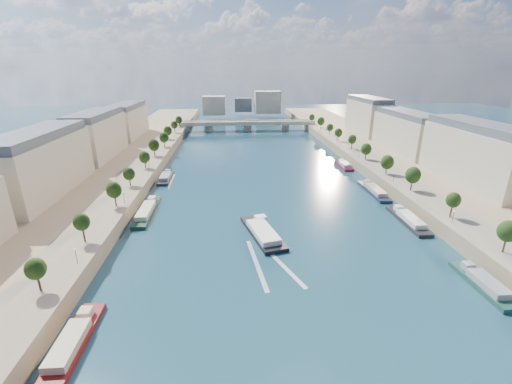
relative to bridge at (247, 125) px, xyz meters
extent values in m
plane|color=#0B2632|center=(0.00, -141.79, -5.08)|extent=(700.00, 700.00, 0.00)
cube|color=#9E8460|center=(-72.00, -141.79, -2.58)|extent=(44.00, 520.00, 5.00)
cube|color=#9E8460|center=(72.00, -141.79, -2.58)|extent=(44.00, 520.00, 5.00)
cube|color=gray|center=(-57.00, -141.79, -0.03)|extent=(14.00, 520.00, 0.10)
cube|color=gray|center=(57.00, -141.79, -0.03)|extent=(14.00, 520.00, 0.10)
cylinder|color=#382B1E|center=(-55.00, -223.79, 1.83)|extent=(0.50, 0.50, 3.82)
ellipsoid|color=black|center=(-55.00, -223.79, 5.42)|extent=(4.80, 4.80, 5.52)
cylinder|color=#382B1E|center=(-55.00, -199.79, 1.83)|extent=(0.50, 0.50, 3.82)
ellipsoid|color=black|center=(-55.00, -199.79, 5.42)|extent=(4.80, 4.80, 5.52)
cylinder|color=#382B1E|center=(-55.00, -175.79, 1.83)|extent=(0.50, 0.50, 3.82)
ellipsoid|color=black|center=(-55.00, -175.79, 5.42)|extent=(4.80, 4.80, 5.52)
cylinder|color=#382B1E|center=(-55.00, -151.79, 1.83)|extent=(0.50, 0.50, 3.82)
ellipsoid|color=black|center=(-55.00, -151.79, 5.42)|extent=(4.80, 4.80, 5.52)
cylinder|color=#382B1E|center=(-55.00, -127.79, 1.83)|extent=(0.50, 0.50, 3.82)
ellipsoid|color=black|center=(-55.00, -127.79, 5.42)|extent=(4.80, 4.80, 5.52)
cylinder|color=#382B1E|center=(-55.00, -103.79, 1.83)|extent=(0.50, 0.50, 3.82)
ellipsoid|color=black|center=(-55.00, -103.79, 5.42)|extent=(4.80, 4.80, 5.52)
cylinder|color=#382B1E|center=(-55.00, -79.79, 1.83)|extent=(0.50, 0.50, 3.82)
ellipsoid|color=black|center=(-55.00, -79.79, 5.42)|extent=(4.80, 4.80, 5.52)
cylinder|color=#382B1E|center=(-55.00, -55.79, 1.83)|extent=(0.50, 0.50, 3.82)
ellipsoid|color=black|center=(-55.00, -55.79, 5.42)|extent=(4.80, 4.80, 5.52)
cylinder|color=#382B1E|center=(-55.00, -31.79, 1.83)|extent=(0.50, 0.50, 3.82)
ellipsoid|color=black|center=(-55.00, -31.79, 5.42)|extent=(4.80, 4.80, 5.52)
cylinder|color=#382B1E|center=(-55.00, -7.79, 1.83)|extent=(0.50, 0.50, 3.82)
ellipsoid|color=black|center=(-55.00, -7.79, 5.42)|extent=(4.80, 4.80, 5.52)
cylinder|color=#382B1E|center=(55.00, -215.79, 1.83)|extent=(0.50, 0.50, 3.82)
ellipsoid|color=black|center=(55.00, -215.79, 5.42)|extent=(4.80, 4.80, 5.52)
cylinder|color=#382B1E|center=(55.00, -191.79, 1.83)|extent=(0.50, 0.50, 3.82)
ellipsoid|color=black|center=(55.00, -191.79, 5.42)|extent=(4.80, 4.80, 5.52)
cylinder|color=#382B1E|center=(55.00, -167.79, 1.83)|extent=(0.50, 0.50, 3.82)
ellipsoid|color=black|center=(55.00, -167.79, 5.42)|extent=(4.80, 4.80, 5.52)
cylinder|color=#382B1E|center=(55.00, -143.79, 1.83)|extent=(0.50, 0.50, 3.82)
ellipsoid|color=black|center=(55.00, -143.79, 5.42)|extent=(4.80, 4.80, 5.52)
cylinder|color=#382B1E|center=(55.00, -119.79, 1.83)|extent=(0.50, 0.50, 3.82)
ellipsoid|color=black|center=(55.00, -119.79, 5.42)|extent=(4.80, 4.80, 5.52)
cylinder|color=#382B1E|center=(55.00, -95.79, 1.83)|extent=(0.50, 0.50, 3.82)
ellipsoid|color=black|center=(55.00, -95.79, 5.42)|extent=(4.80, 4.80, 5.52)
cylinder|color=#382B1E|center=(55.00, -71.79, 1.83)|extent=(0.50, 0.50, 3.82)
ellipsoid|color=black|center=(55.00, -71.79, 5.42)|extent=(4.80, 4.80, 5.52)
cylinder|color=#382B1E|center=(55.00, -47.79, 1.83)|extent=(0.50, 0.50, 3.82)
ellipsoid|color=black|center=(55.00, -47.79, 5.42)|extent=(4.80, 4.80, 5.52)
cylinder|color=#382B1E|center=(55.00, -23.79, 1.83)|extent=(0.50, 0.50, 3.82)
ellipsoid|color=black|center=(55.00, -23.79, 5.42)|extent=(4.80, 4.80, 5.52)
cylinder|color=#382B1E|center=(55.00, 0.21, 1.83)|extent=(0.50, 0.50, 3.82)
ellipsoid|color=black|center=(55.00, 0.21, 5.42)|extent=(4.80, 4.80, 5.52)
cylinder|color=black|center=(-52.50, -211.79, 1.92)|extent=(0.14, 0.14, 4.00)
sphere|color=#FFE5B2|center=(-52.50, -211.79, 4.02)|extent=(0.36, 0.36, 0.36)
cylinder|color=black|center=(-52.50, -171.79, 1.92)|extent=(0.14, 0.14, 4.00)
sphere|color=#FFE5B2|center=(-52.50, -171.79, 4.02)|extent=(0.36, 0.36, 0.36)
cylinder|color=black|center=(-52.50, -131.79, 1.92)|extent=(0.14, 0.14, 4.00)
sphere|color=#FFE5B2|center=(-52.50, -131.79, 4.02)|extent=(0.36, 0.36, 0.36)
cylinder|color=black|center=(-52.50, -91.79, 1.92)|extent=(0.14, 0.14, 4.00)
sphere|color=#FFE5B2|center=(-52.50, -91.79, 4.02)|extent=(0.36, 0.36, 0.36)
cylinder|color=black|center=(-52.50, -51.79, 1.92)|extent=(0.14, 0.14, 4.00)
sphere|color=#FFE5B2|center=(-52.50, -51.79, 4.02)|extent=(0.36, 0.36, 0.36)
cylinder|color=black|center=(52.50, -196.79, 1.92)|extent=(0.14, 0.14, 4.00)
sphere|color=#FFE5B2|center=(52.50, -196.79, 4.02)|extent=(0.36, 0.36, 0.36)
cylinder|color=black|center=(52.50, -156.79, 1.92)|extent=(0.14, 0.14, 4.00)
sphere|color=#FFE5B2|center=(52.50, -156.79, 4.02)|extent=(0.36, 0.36, 0.36)
cylinder|color=black|center=(52.50, -116.79, 1.92)|extent=(0.14, 0.14, 4.00)
sphere|color=#FFE5B2|center=(52.50, -116.79, 4.02)|extent=(0.36, 0.36, 0.36)
cylinder|color=black|center=(52.50, -76.79, 1.92)|extent=(0.14, 0.14, 4.00)
sphere|color=#FFE5B2|center=(52.50, -76.79, 4.02)|extent=(0.36, 0.36, 0.36)
cylinder|color=black|center=(52.50, -36.79, 1.92)|extent=(0.14, 0.14, 4.00)
sphere|color=#FFE5B2|center=(52.50, -36.79, 4.02)|extent=(0.36, 0.36, 0.36)
cube|color=#C2B595|center=(-85.00, -158.79, 9.92)|extent=(16.00, 52.00, 20.00)
cube|color=#474C54|center=(-85.00, -158.79, 21.52)|extent=(14.72, 50.44, 3.20)
cube|color=#C2B595|center=(-85.00, -100.79, 9.92)|extent=(16.00, 52.00, 20.00)
cube|color=#474C54|center=(-85.00, -100.79, 21.52)|extent=(14.72, 50.44, 3.20)
cube|color=#C2B595|center=(-85.00, -42.79, 9.92)|extent=(16.00, 52.00, 20.00)
cube|color=#474C54|center=(-85.00, -42.79, 21.52)|extent=(14.72, 50.44, 3.20)
cube|color=#C2B595|center=(85.00, -158.79, 9.92)|extent=(16.00, 52.00, 20.00)
cube|color=#474C54|center=(85.00, -158.79, 21.52)|extent=(14.72, 50.44, 3.20)
cube|color=#C2B595|center=(85.00, -100.79, 9.92)|extent=(16.00, 52.00, 20.00)
cube|color=#474C54|center=(85.00, -100.79, 21.52)|extent=(14.72, 50.44, 3.20)
cube|color=#C2B595|center=(85.00, -42.79, 9.92)|extent=(16.00, 52.00, 20.00)
cube|color=#474C54|center=(85.00, -42.79, 21.52)|extent=(14.72, 50.44, 3.20)
cube|color=#C2B595|center=(-30.00, 68.21, 8.92)|extent=(22.00, 18.00, 18.00)
cube|color=#C2B595|center=(25.00, 78.21, 10.92)|extent=(26.00, 20.00, 22.00)
cube|color=#474C54|center=(0.00, 93.21, 6.92)|extent=(18.00, 16.00, 14.00)
cube|color=#C1B79E|center=(0.00, 0.00, 1.12)|extent=(112.00, 11.00, 2.20)
cube|color=#C1B79E|center=(0.00, -5.00, 2.62)|extent=(112.00, 0.80, 0.90)
cube|color=#C1B79E|center=(0.00, 5.00, 2.62)|extent=(112.00, 0.80, 0.90)
cylinder|color=#C1B79E|center=(-32.00, 0.00, -2.58)|extent=(6.40, 6.40, 5.00)
cylinder|color=#C1B79E|center=(0.00, 0.00, -2.58)|extent=(6.40, 6.40, 5.00)
cylinder|color=#C1B79E|center=(32.00, 0.00, -2.58)|extent=(6.40, 6.40, 5.00)
cube|color=#C1B79E|center=(-52.00, 0.00, -2.58)|extent=(6.00, 12.00, 5.00)
cube|color=#C1B79E|center=(52.00, 0.00, -2.58)|extent=(6.00, 12.00, 5.00)
cube|color=black|center=(-5.16, -189.97, -4.77)|extent=(13.30, 26.61, 1.83)
cube|color=white|center=(-5.16, -192.02, -3.03)|extent=(9.85, 17.60, 1.65)
cube|color=white|center=(-5.16, -182.29, -2.96)|extent=(4.29, 3.87, 1.80)
cube|color=silver|center=(-8.36, -206.97, -5.06)|extent=(4.37, 25.95, 0.04)
cube|color=silver|center=(-1.96, -206.97, -5.06)|extent=(10.44, 24.70, 0.04)
cube|color=maroon|center=(-45.50, -233.26, -4.78)|extent=(5.00, 22.07, 1.80)
cube|color=beige|center=(-45.50, -235.03, -3.08)|extent=(4.10, 12.14, 1.60)
cube|color=beige|center=(-45.50, -226.64, -2.98)|extent=(2.50, 2.65, 1.80)
cube|color=#1A422D|center=(-45.50, -169.67, -4.78)|extent=(5.00, 28.62, 1.80)
cube|color=beige|center=(-45.50, -171.96, -3.08)|extent=(4.10, 15.74, 1.60)
cube|color=beige|center=(-45.50, -161.08, -2.98)|extent=(2.50, 3.43, 1.80)
cube|color=#252628|center=(-45.50, -129.71, -4.78)|extent=(5.00, 20.39, 1.80)
cube|color=gray|center=(-45.50, -131.34, -3.08)|extent=(4.10, 11.22, 1.60)
cube|color=gray|center=(-45.50, -123.59, -2.98)|extent=(2.50, 2.45, 1.80)
cube|color=#1B453A|center=(45.50, -221.42, -4.78)|extent=(5.00, 19.67, 1.80)
cube|color=#96949D|center=(45.50, -223.00, -3.08)|extent=(4.10, 10.82, 1.60)
cube|color=#96949D|center=(45.50, -215.52, -2.98)|extent=(2.50, 2.36, 1.80)
cube|color=black|center=(45.50, -184.37, -4.78)|extent=(5.00, 24.14, 1.80)
cube|color=silver|center=(45.50, -186.31, -3.08)|extent=(4.10, 13.28, 1.60)
cube|color=silver|center=(45.50, -177.13, -2.98)|extent=(2.50, 2.90, 1.80)
cube|color=#1B243D|center=(45.50, -154.97, -4.78)|extent=(5.00, 25.44, 1.80)
cube|color=#BBAA8C|center=(45.50, -157.00, -3.08)|extent=(4.10, 13.99, 1.60)
cube|color=#BBAA8C|center=(45.50, -147.34, -2.98)|extent=(2.50, 3.05, 1.80)
cube|color=maroon|center=(45.50, -115.56, -4.78)|extent=(5.00, 17.24, 1.80)
cube|color=#A5A9B1|center=(45.50, -116.94, -3.08)|extent=(4.10, 9.48, 1.60)
cube|color=#A5A9B1|center=(45.50, -110.39, -2.98)|extent=(2.50, 2.07, 1.80)
camera|label=1|loc=(-14.58, -287.11, 44.99)|focal=24.00mm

